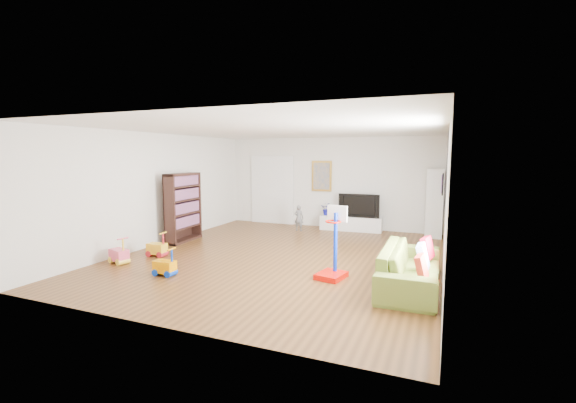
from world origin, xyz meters
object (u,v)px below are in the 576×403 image
at_px(media_console, 351,223).
at_px(sofa, 410,267).
at_px(basketball_hoop, 332,243).
at_px(bookshelf, 183,207).

xyz_separation_m(media_console, sofa, (2.01, -4.40, 0.13)).
height_order(sofa, basketball_hoop, basketball_hoop).
distance_m(bookshelf, basketball_hoop, 4.55).
height_order(bookshelf, sofa, bookshelf).
bearing_deg(media_console, bookshelf, -143.23).
bearing_deg(sofa, basketball_hoop, 92.89).
height_order(media_console, bookshelf, bookshelf).
xyz_separation_m(bookshelf, sofa, (5.63, -1.41, -0.53)).
xyz_separation_m(media_console, bookshelf, (-3.62, -2.99, 0.66)).
relative_size(bookshelf, basketball_hoop, 1.34).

